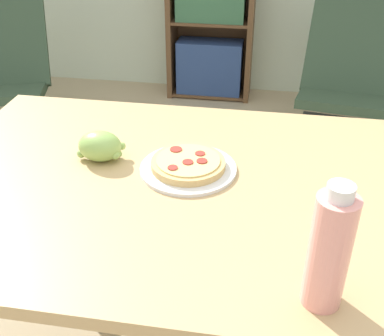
# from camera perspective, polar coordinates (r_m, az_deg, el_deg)

# --- Properties ---
(dining_table) EXTENTS (1.39, 0.94, 0.77)m
(dining_table) POSITION_cam_1_polar(r_m,az_deg,el_deg) (1.31, -1.10, -4.96)
(dining_table) COLOR tan
(dining_table) RESTS_ON ground_plane
(pizza_on_plate) EXTENTS (0.26, 0.26, 0.04)m
(pizza_on_plate) POSITION_cam_1_polar(r_m,az_deg,el_deg) (1.30, -0.45, 0.30)
(pizza_on_plate) COLOR white
(pizza_on_plate) RESTS_ON dining_table
(grape_bunch) EXTENTS (0.13, 0.10, 0.08)m
(grape_bunch) POSITION_cam_1_polar(r_m,az_deg,el_deg) (1.36, -10.88, 2.55)
(grape_bunch) COLOR #93BC5B
(grape_bunch) RESTS_ON dining_table
(drink_bottle) EXTENTS (0.08, 0.08, 0.26)m
(drink_bottle) POSITION_cam_1_polar(r_m,az_deg,el_deg) (0.89, 15.95, -9.39)
(drink_bottle) COLOR pink
(drink_bottle) RESTS_ON dining_table
(lounge_chair_near) EXTENTS (0.80, 0.92, 0.88)m
(lounge_chair_near) POSITION_cam_1_polar(r_m,az_deg,el_deg) (3.21, -21.69, 7.88)
(lounge_chair_near) COLOR black
(lounge_chair_near) RESTS_ON ground_plane
(lounge_chair_far) EXTENTS (0.70, 0.84, 0.88)m
(lounge_chair_far) POSITION_cam_1_polar(r_m,az_deg,el_deg) (3.04, 18.25, 7.23)
(lounge_chair_far) COLOR black
(lounge_chair_far) RESTS_ON ground_plane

